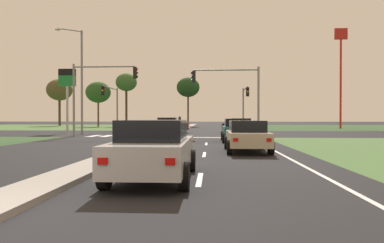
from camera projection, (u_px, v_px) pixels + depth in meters
The scene contains 33 objects.
ground_plane at pixel (174, 133), 34.72m from camera, with size 200.00×200.00×0.00m, color black.
grass_verge_far_left at pixel (45, 127), 60.61m from camera, with size 35.00×35.00×0.01m, color #476B38.
grass_verge_far_right at pixel (340, 127), 57.76m from camera, with size 35.00×35.00×0.01m, color #2D4C28.
median_island_near at pixel (128, 151), 15.75m from camera, with size 1.20×22.00×0.14m, color gray.
median_island_far at pixel (189, 126), 59.68m from camera, with size 1.20×36.00×0.14m, color gray.
lane_dash_near at pixel (200, 179), 8.90m from camera, with size 0.14×2.00×0.01m, color silver.
lane_dash_second at pixel (204, 154), 14.89m from camera, with size 0.14×2.00×0.01m, color silver.
lane_dash_third at pixel (206, 144), 20.88m from camera, with size 0.14×2.00×0.01m, color silver.
edge_line_right at pixel (275, 151), 16.37m from camera, with size 0.14×24.00×0.01m, color silver.
stop_bar_near at pixel (211, 138), 27.52m from camera, with size 6.40×0.50×0.01m, color silver.
crosswalk_bar_near at pixel (94, 136), 29.89m from camera, with size 0.70×2.80×0.01m, color silver.
crosswalk_bar_second at pixel (107, 136), 29.82m from camera, with size 0.70×2.80×0.01m, color silver.
crosswalk_bar_third at pixel (120, 136), 29.76m from camera, with size 0.70×2.80×0.01m, color silver.
crosswalk_bar_fourth at pixel (133, 136), 29.70m from camera, with size 0.70×2.80×0.01m, color silver.
crosswalk_bar_fifth at pixel (146, 136), 29.63m from camera, with size 0.70×2.80×0.01m, color silver.
car_black_near at pixel (242, 125), 36.07m from camera, with size 4.29×2.07×1.53m.
car_maroon_second at pixel (169, 125), 35.93m from camera, with size 4.15×1.99×1.61m.
car_silver_third at pixel (154, 149), 8.94m from camera, with size 2.00×4.40×1.54m.
car_beige_fourth at pixel (247, 136), 16.16m from camera, with size 2.00×4.33×1.46m.
car_teal_fifth at pixel (237, 130), 22.98m from camera, with size 2.05×4.39×1.54m.
car_grey_sixth at pixel (171, 123), 53.19m from camera, with size 2.00×4.29×1.59m.
traffic_signal_near_right at pixel (233, 88), 27.78m from camera, with size 5.55×0.32×5.71m.
traffic_signal_far_left at pixel (112, 100), 39.46m from camera, with size 0.32×5.84×5.22m.
traffic_signal_near_left at pixel (97, 86), 28.40m from camera, with size 5.49×0.32×6.05m.
traffic_signal_far_right at pixel (245, 100), 38.83m from camera, with size 0.32×5.25×5.07m.
street_lamp_second at pixel (80, 77), 32.04m from camera, with size 2.05×1.54×9.74m.
pedestrian_at_median at pixel (180, 121), 43.76m from camera, with size 0.34×0.34×1.71m.
fastfood_pole_sign at pixel (341, 57), 49.83m from camera, with size 1.80×0.40×14.54m.
fuel_price_totem at pixel (67, 86), 35.62m from camera, with size 1.80×0.24×6.66m.
treeline_near at pixel (59, 90), 66.66m from camera, with size 4.88×4.88×9.06m.
treeline_second at pixel (98, 92), 60.68m from camera, with size 4.35×4.35×7.92m.
treeline_third at pixel (126, 83), 62.53m from camera, with size 3.82×3.82×9.66m.
treeline_fourth at pixel (188, 87), 62.60m from camera, with size 4.18×4.18×8.91m.
Camera 1 is at (3.80, -4.55, 1.61)m, focal length 32.19 mm.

